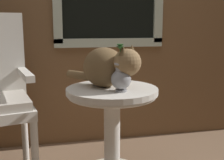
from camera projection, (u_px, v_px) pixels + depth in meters
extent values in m
cube|color=beige|center=(110.00, 43.00, 2.35)|extent=(0.89, 0.03, 0.07)
cylinder|color=silver|center=(112.00, 133.00, 1.85)|extent=(0.10, 0.10, 0.53)
cylinder|color=silver|center=(112.00, 91.00, 1.79)|extent=(0.57, 0.57, 0.03)
torus|color=silver|center=(112.00, 95.00, 1.80)|extent=(0.55, 0.55, 0.02)
cylinder|color=silver|center=(35.00, 157.00, 1.68)|extent=(0.04, 0.04, 0.44)
cylinder|color=silver|center=(25.00, 134.00, 2.04)|extent=(0.04, 0.04, 0.44)
cube|color=silver|center=(25.00, 74.00, 1.77)|extent=(0.14, 0.41, 0.04)
ellipsoid|color=brown|center=(104.00, 67.00, 1.81)|extent=(0.36, 0.37, 0.25)
sphere|color=olive|center=(127.00, 63.00, 1.69)|extent=(0.16, 0.16, 0.16)
cone|color=brown|center=(123.00, 51.00, 1.64)|extent=(0.05, 0.05, 0.06)
cone|color=brown|center=(132.00, 49.00, 1.71)|extent=(0.05, 0.05, 0.06)
cylinder|color=brown|center=(82.00, 76.00, 1.94)|extent=(0.20, 0.22, 0.05)
cylinder|color=#99999E|center=(121.00, 90.00, 1.70)|extent=(0.07, 0.07, 0.01)
ellipsoid|color=#99999E|center=(121.00, 80.00, 1.68)|extent=(0.12, 0.12, 0.12)
cylinder|color=#99999E|center=(121.00, 68.00, 1.67)|extent=(0.06, 0.06, 0.05)
torus|color=#99999E|center=(121.00, 64.00, 1.67)|extent=(0.08, 0.08, 0.01)
cylinder|color=#2D662D|center=(121.00, 55.00, 1.65)|extent=(0.02, 0.02, 0.11)
cone|color=#2D662D|center=(120.00, 46.00, 1.63)|extent=(0.04, 0.04, 0.02)
cylinder|color=#2D662D|center=(121.00, 56.00, 1.65)|extent=(0.02, 0.02, 0.09)
cone|color=#2D662D|center=(120.00, 48.00, 1.63)|extent=(0.04, 0.04, 0.02)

